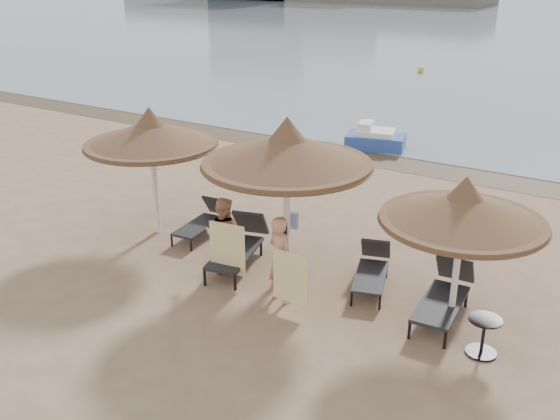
% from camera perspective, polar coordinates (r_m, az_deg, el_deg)
% --- Properties ---
extents(ground, '(160.00, 160.00, 0.00)m').
position_cam_1_polar(ground, '(11.88, -4.45, -7.86)').
color(ground, '#9A785C').
rests_on(ground, ground).
extents(wet_sand_strip, '(200.00, 1.60, 0.01)m').
position_cam_1_polar(wet_sand_strip, '(19.62, 11.80, 4.06)').
color(wet_sand_strip, brown).
rests_on(wet_sand_strip, ground).
extents(palapa_left, '(2.97, 2.97, 2.94)m').
position_cam_1_polar(palapa_left, '(14.01, -11.74, 6.82)').
color(palapa_left, white).
rests_on(palapa_left, ground).
extents(palapa_center, '(3.27, 3.27, 3.24)m').
position_cam_1_polar(palapa_center, '(11.64, 0.65, 5.41)').
color(palapa_center, white).
rests_on(palapa_center, ground).
extents(palapa_right, '(2.74, 2.74, 2.71)m').
position_cam_1_polar(palapa_right, '(10.47, 16.43, 0.11)').
color(palapa_right, white).
rests_on(palapa_right, ground).
extents(lounger_far_left, '(0.71, 1.73, 0.75)m').
position_cam_1_polar(lounger_far_left, '(14.39, -7.01, -0.92)').
color(lounger_far_left, black).
rests_on(lounger_far_left, ground).
extents(lounger_near_left, '(1.20, 2.20, 0.94)m').
position_cam_1_polar(lounger_near_left, '(12.93, -3.70, -3.13)').
color(lounger_near_left, black).
rests_on(lounger_near_left, ground).
extents(lounger_near_right, '(1.04, 1.79, 0.76)m').
position_cam_1_polar(lounger_near_right, '(12.23, 8.42, -5.29)').
color(lounger_near_right, black).
rests_on(lounger_near_right, ground).
extents(lounger_far_right, '(0.77, 2.03, 0.89)m').
position_cam_1_polar(lounger_far_right, '(11.50, 14.86, -7.41)').
color(lounger_far_right, black).
rests_on(lounger_far_right, ground).
extents(side_table, '(0.53, 0.53, 0.64)m').
position_cam_1_polar(side_table, '(10.64, 18.07, -11.00)').
color(side_table, black).
rests_on(side_table, ground).
extents(person_left, '(0.95, 0.72, 1.86)m').
position_cam_1_polar(person_left, '(12.38, -5.22, -1.79)').
color(person_left, tan).
rests_on(person_left, ground).
extents(person_right, '(1.04, 0.86, 1.95)m').
position_cam_1_polar(person_right, '(11.27, 0.06, -3.92)').
color(person_right, tan).
rests_on(person_right, ground).
extents(towel_left, '(0.75, 0.12, 1.06)m').
position_cam_1_polar(towel_left, '(12.02, -4.84, -3.57)').
color(towel_left, yellow).
rests_on(towel_left, ground).
extents(towel_right, '(0.70, 0.02, 0.98)m').
position_cam_1_polar(towel_right, '(11.06, 0.94, -6.20)').
color(towel_right, yellow).
rests_on(towel_right, ground).
extents(bag_patterned, '(0.27, 0.10, 0.34)m').
position_cam_1_polar(bag_patterned, '(12.29, 1.06, -0.92)').
color(bag_patterned, white).
rests_on(bag_patterned, ground).
extents(bag_dark, '(0.22, 0.15, 0.30)m').
position_cam_1_polar(bag_dark, '(12.06, 0.23, -1.92)').
color(bag_dark, black).
rests_on(bag_dark, ground).
extents(pedal_boat, '(2.11, 1.55, 0.88)m').
position_cam_1_polar(pedal_boat, '(21.08, 8.68, 6.44)').
color(pedal_boat, '#2F50AD').
rests_on(pedal_boat, ground).
extents(buoy_left, '(0.36, 0.36, 0.36)m').
position_cam_1_polar(buoy_left, '(36.16, 12.74, 12.42)').
color(buoy_left, yellow).
rests_on(buoy_left, ground).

